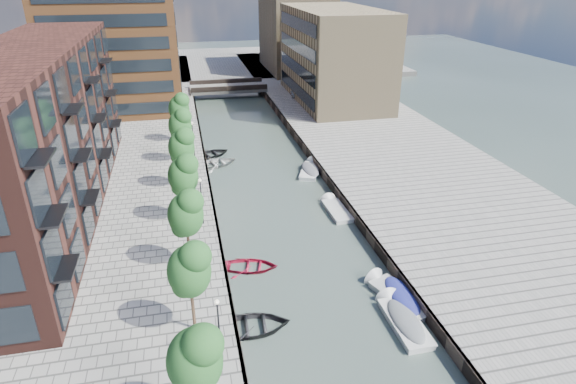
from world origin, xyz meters
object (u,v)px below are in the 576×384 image
object	(u,v)px
tree_4	(181,145)
sloop_1	(252,330)
tree_0	(194,357)
motorboat_3	(396,294)
motorboat_1	(402,319)
tree_6	(179,107)
sloop_2	(251,268)
sloop_3	(217,165)
bridge	(228,88)
motorboat_4	(311,170)
tree_1	(189,268)
sloop_4	(210,156)
tree_5	(180,124)
tree_2	(185,212)
motorboat_2	(335,209)
car	(295,93)

from	to	relation	value
tree_4	sloop_1	world-z (taller)	tree_4
tree_0	motorboat_3	bearing A→B (deg)	31.29
motorboat_1	tree_6	bearing A→B (deg)	109.82
sloop_2	sloop_3	size ratio (longest dim) A/B	0.84
bridge	sloop_3	world-z (taller)	bridge
motorboat_4	tree_1	bearing A→B (deg)	-119.46
bridge	tree_1	size ratio (longest dim) A/B	2.18
sloop_2	motorboat_4	world-z (taller)	motorboat_4
tree_0	sloop_3	size ratio (longest dim) A/B	1.22
tree_4	sloop_4	bearing A→B (deg)	73.49
motorboat_1	tree_4	bearing A→B (deg)	120.49
sloop_4	sloop_3	bearing A→B (deg)	168.71
tree_4	sloop_4	xyz separation A→B (m)	(3.10, 10.46, -5.31)
tree_5	tree_6	bearing A→B (deg)	90.00
tree_2	tree_6	size ratio (longest dim) A/B	1.00
motorboat_2	motorboat_4	bearing A→B (deg)	88.67
tree_1	motorboat_1	bearing A→B (deg)	-4.83
motorboat_1	tree_5	bearing A→B (deg)	114.09
motorboat_2	car	xyz separation A→B (m)	(5.46, 39.15, 1.54)
tree_0	sloop_4	xyz separation A→B (m)	(3.10, 38.46, -5.31)
sloop_3	bridge	bearing A→B (deg)	-27.65
tree_6	sloop_3	xyz separation A→B (m)	(3.67, -6.62, -5.31)
tree_0	sloop_1	bearing A→B (deg)	64.47
tree_4	sloop_1	bearing A→B (deg)	-80.56
tree_6	sloop_2	world-z (taller)	tree_6
tree_5	tree_4	bearing A→B (deg)	-90.00
tree_0	sloop_2	bearing A→B (deg)	72.40
motorboat_4	tree_2	bearing A→B (deg)	-128.40
tree_2	tree_5	xyz separation A→B (m)	(0.00, 21.00, 0.00)
sloop_4	motorboat_4	distance (m)	12.81
motorboat_1	car	distance (m)	55.40
tree_4	sloop_2	size ratio (longest dim) A/B	1.46
sloop_2	sloop_3	distance (m)	21.45
motorboat_1	tree_2	bearing A→B (deg)	148.10
tree_6	motorboat_3	world-z (taller)	tree_6
tree_5	tree_6	xyz separation A→B (m)	(0.00, 7.00, 0.00)
sloop_2	motorboat_1	distance (m)	11.77
bridge	motorboat_3	size ratio (longest dim) A/B	2.31
tree_1	tree_2	size ratio (longest dim) A/B	1.00
tree_0	sloop_1	distance (m)	9.61
tree_4	sloop_2	bearing A→B (deg)	-72.53
motorboat_1	motorboat_2	world-z (taller)	motorboat_1
tree_1	motorboat_3	xyz separation A→B (m)	(13.73, 1.34, -5.09)
bridge	tree_5	world-z (taller)	tree_5
tree_0	motorboat_4	bearing A→B (deg)	66.31
sloop_1	motorboat_2	world-z (taller)	motorboat_2
motorboat_2	tree_1	bearing A→B (deg)	-132.44
bridge	motorboat_2	xyz separation A→B (m)	(5.04, -46.19, -1.30)
sloop_2	bridge	bearing A→B (deg)	9.20
motorboat_2	tree_2	bearing A→B (deg)	-150.03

